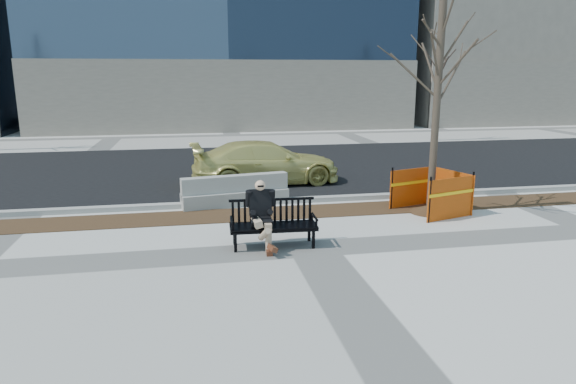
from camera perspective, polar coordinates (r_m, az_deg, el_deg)
name	(u,v)px	position (r m, az deg, el deg)	size (l,w,h in m)	color
ground	(313,248)	(9.84, 2.79, -6.30)	(120.00, 120.00, 0.00)	beige
mulch_strip	(288,213)	(12.26, -0.05, -2.31)	(40.00, 1.20, 0.02)	#47301C
asphalt_street	(255,167)	(18.24, -3.67, 2.80)	(60.00, 10.40, 0.01)	black
curb	(281,201)	(13.15, -0.81, -0.99)	(60.00, 0.25, 0.12)	#9E9B93
bench	(274,246)	(9.94, -1.63, -6.08)	(1.70, 0.61, 0.91)	black
seated_man	(261,246)	(9.96, -3.00, -6.05)	(0.55, 0.92, 1.29)	black
tree_fence	(430,212)	(12.78, 15.54, -2.19)	(2.10, 2.10, 5.25)	#E64F0E
sedan	(266,183)	(15.53, -2.45, 0.97)	(1.80, 4.44, 1.29)	#D0C768
jersey_barrier_left	(236,205)	(13.05, -5.87, -1.45)	(2.71, 0.54, 0.78)	#9A9890
far_tree_right	(435,140)	(26.67, 16.10, 5.58)	(2.06, 2.06, 5.55)	#3F3128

